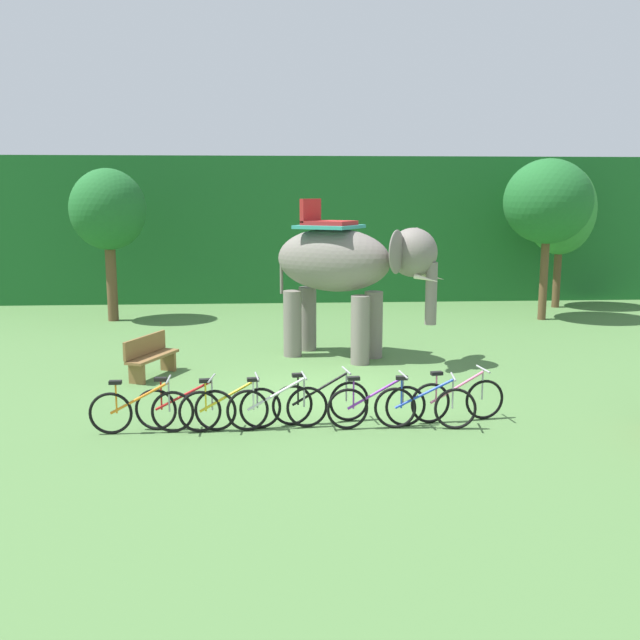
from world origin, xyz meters
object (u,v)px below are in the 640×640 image
object	(u,v)px
tree_far_left	(108,211)
tree_left	(548,202)
bike_purple	(377,406)
bike_blue	(425,407)
bike_red	(185,408)
wooden_bench	(150,355)
tree_far_right	(561,210)
bike_orange	(141,411)
bike_black	(321,401)
bike_pink	(457,400)
bike_white	(277,407)
bike_yellow	(230,408)
elephant	(346,267)

from	to	relation	value
tree_far_left	tree_left	size ratio (longest dim) A/B	0.94
bike_purple	bike_blue	xyz separation A→B (m)	(0.80, -0.10, 0.00)
bike_red	bike_purple	distance (m)	3.19
tree_left	wooden_bench	world-z (taller)	tree_left
tree_far_right	bike_orange	xyz separation A→B (m)	(-11.97, -12.55, -2.96)
bike_blue	bike_red	bearing A→B (deg)	177.67
bike_black	wooden_bench	distance (m)	4.84
tree_far_left	bike_purple	distance (m)	13.06
tree_left	bike_pink	distance (m)	11.64
tree_far_right	bike_black	size ratio (longest dim) A/B	2.89
bike_blue	tree_far_right	bearing A→B (deg)	60.01
bike_red	bike_pink	distance (m)	4.64
tree_far_right	wooden_bench	distance (m)	15.54
bike_purple	bike_blue	size ratio (longest dim) A/B	1.00
bike_purple	bike_pink	distance (m)	1.47
tree_far_left	bike_white	xyz separation A→B (m)	(5.06, -10.75, -3.01)
bike_blue	bike_pink	xyz separation A→B (m)	(0.65, 0.37, 0.00)
bike_blue	bike_orange	bearing A→B (deg)	179.23
tree_far_right	bike_black	bearing A→B (deg)	-126.40
tree_left	bike_red	bearing A→B (deg)	-134.44
tree_left	bike_yellow	size ratio (longest dim) A/B	2.92
bike_black	bike_purple	size ratio (longest dim) A/B	0.99
bike_red	bike_white	world-z (taller)	same
bike_purple	tree_far_right	bearing A→B (deg)	57.15
bike_orange	bike_red	world-z (taller)	same
bike_black	bike_pink	xyz separation A→B (m)	(2.37, -0.04, 0.00)
bike_white	bike_purple	size ratio (longest dim) A/B	1.00
elephant	bike_blue	size ratio (longest dim) A/B	2.37
tree_left	bike_black	bearing A→B (deg)	-127.75
elephant	wooden_bench	xyz separation A→B (m)	(-4.37, -1.51, -1.72)
elephant	bike_pink	xyz separation A→B (m)	(1.46, -4.93, -1.82)
bike_orange	wooden_bench	xyz separation A→B (m)	(-0.49, 3.73, 0.09)
bike_pink	wooden_bench	bearing A→B (deg)	149.59
bike_yellow	elephant	bearing A→B (deg)	64.82
bike_red	bike_yellow	world-z (taller)	same
bike_white	bike_purple	bearing A→B (deg)	-1.40
tree_left	bike_blue	distance (m)	12.25
bike_yellow	bike_pink	size ratio (longest dim) A/B	1.00
tree_far_right	wooden_bench	size ratio (longest dim) A/B	3.18
bike_white	wooden_bench	bearing A→B (deg)	126.64
bike_yellow	bike_blue	world-z (taller)	same
bike_white	bike_blue	size ratio (longest dim) A/B	1.00
bike_white	bike_pink	size ratio (longest dim) A/B	1.00
bike_white	bike_purple	distance (m)	1.66
bike_orange	bike_purple	xyz separation A→B (m)	(3.89, 0.03, 0.00)
tree_far_left	bike_black	distance (m)	12.35
tree_far_left	bike_black	xyz separation A→B (m)	(5.80, -10.48, -3.01)
bike_yellow	bike_blue	bearing A→B (deg)	-2.12
bike_purple	wooden_bench	distance (m)	5.73
tree_far_left	wooden_bench	distance (m)	8.02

